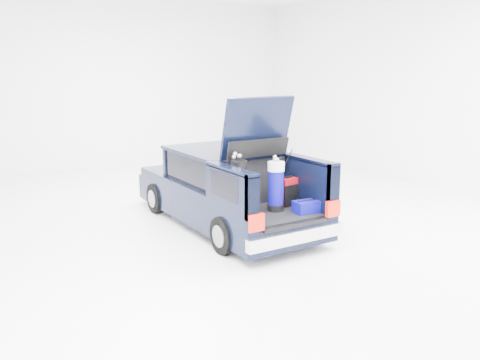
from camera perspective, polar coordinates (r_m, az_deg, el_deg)
ground at (r=9.76m, az=-1.54°, el=-5.00°), size 14.00×14.00×0.00m
car at (r=9.67m, az=-1.88°, el=-1.03°), size 1.87×4.65×2.47m
red_suitcase at (r=8.78m, az=5.40°, el=-1.33°), size 0.33×0.24×0.51m
black_golf_bag at (r=8.23m, az=-0.38°, el=-0.71°), size 0.35×0.43×1.00m
blue_golf_bag at (r=8.40m, az=4.04°, el=-0.65°), size 0.30×0.30×0.93m
blue_duffel at (r=8.41m, az=7.46°, el=-2.99°), size 0.43×0.30×0.22m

